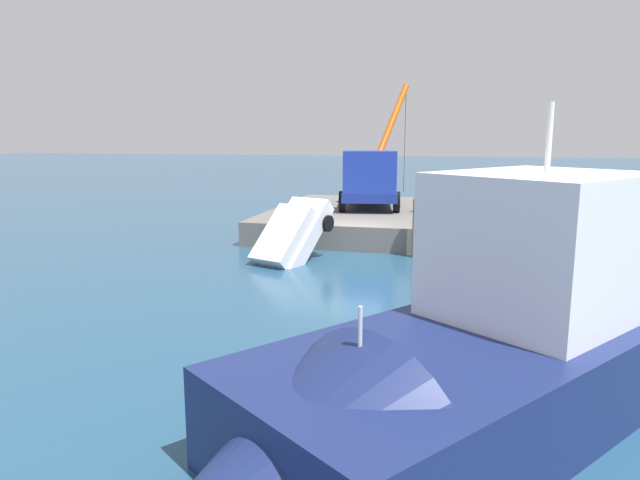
{
  "coord_description": "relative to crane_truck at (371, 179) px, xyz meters",
  "views": [
    {
      "loc": [
        22.88,
        4.11,
        4.77
      ],
      "look_at": [
        1.11,
        -1.13,
        0.62
      ],
      "focal_mm": 32.48,
      "sensor_mm": 36.0,
      "label": 1
    }
  ],
  "objects": [
    {
      "name": "piling_near",
      "position": [
        6.3,
        -2.02,
        -1.47
      ],
      "size": [
        0.32,
        0.32,
        2.06
      ],
      "primitive_type": "cylinder",
      "color": "brown",
      "rests_on": "ground"
    },
    {
      "name": "crane_truck",
      "position": [
        0.0,
        0.0,
        0.0
      ],
      "size": [
        10.3,
        3.61,
        6.69
      ],
      "color": "navy",
      "rests_on": "dock"
    },
    {
      "name": "piling_mid",
      "position": [
        6.37,
        2.77,
        -1.35
      ],
      "size": [
        0.34,
        0.34,
        2.28
      ],
      "primitive_type": "cylinder",
      "color": "brown",
      "rests_on": "ground"
    },
    {
      "name": "moored_yacht",
      "position": [
        19.61,
        4.51,
        -1.84
      ],
      "size": [
        12.59,
        10.76,
        6.86
      ],
      "color": "navy",
      "rests_on": "ground"
    },
    {
      "name": "ground",
      "position": [
        5.79,
        0.18,
        -2.49
      ],
      "size": [
        200.0,
        200.0,
        0.0
      ],
      "primitive_type": "plane",
      "color": "navy"
    },
    {
      "name": "dock_worker",
      "position": [
        1.01,
        2.8,
        -0.57
      ],
      "size": [
        0.34,
        0.34,
        1.75
      ],
      "color": "black",
      "rests_on": "dock"
    },
    {
      "name": "salvaged_car",
      "position": [
        8.33,
        -1.92,
        -1.89
      ],
      "size": [
        4.17,
        3.12,
        3.67
      ],
      "color": "silver",
      "rests_on": "ground"
    },
    {
      "name": "dock",
      "position": [
        0.11,
        0.18,
        -1.98
      ],
      "size": [
        11.64,
        9.86,
        1.04
      ],
      "primitive_type": "cube",
      "color": "slate",
      "rests_on": "ground"
    }
  ]
}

